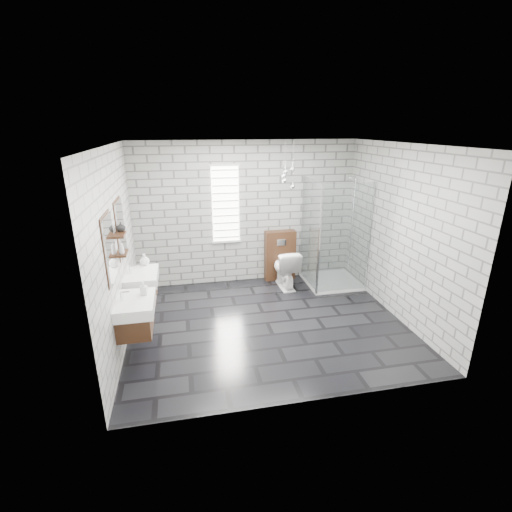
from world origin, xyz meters
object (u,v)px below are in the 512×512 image
object	(u,v)px
vanity_left	(132,306)
shower_enclosure	(330,261)
cistern_panel	(280,255)
toilet	(285,268)
vanity_right	(139,278)

from	to	relation	value
vanity_left	shower_enclosure	xyz separation A→B (m)	(3.41, 1.72, -0.25)
vanity_left	cistern_panel	xyz separation A→B (m)	(2.56, 2.23, -0.26)
toilet	shower_enclosure	bearing A→B (deg)	169.43
vanity_left	cistern_panel	distance (m)	3.40
vanity_right	toilet	size ratio (longest dim) A/B	2.10
vanity_right	toilet	world-z (taller)	vanity_right
vanity_left	shower_enclosure	world-z (taller)	shower_enclosure
cistern_panel	vanity_right	bearing A→B (deg)	-153.09
vanity_right	toilet	distance (m)	2.74
vanity_right	toilet	xyz separation A→B (m)	(2.56, 0.91, -0.38)
vanity_left	toilet	bearing A→B (deg)	35.77
cistern_panel	shower_enclosure	world-z (taller)	shower_enclosure
cistern_panel	toilet	distance (m)	0.41
vanity_right	shower_enclosure	bearing A→B (deg)	12.89
shower_enclosure	toilet	bearing A→B (deg)	171.62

